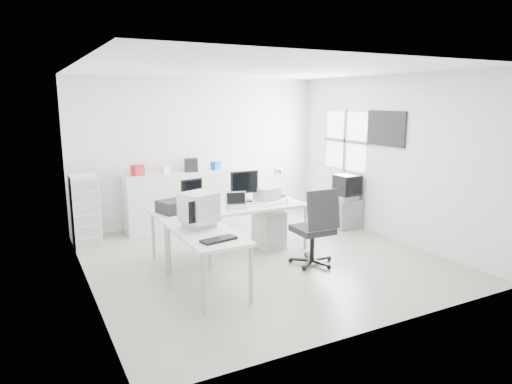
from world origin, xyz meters
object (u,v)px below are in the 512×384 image
drawer_pedestal (269,228)px  crt_monitor (199,212)px  side_desk (207,260)px  office_chair (313,226)px  tv_cabinet (346,213)px  inkjet_printer (176,206)px  filing_cabinet (85,211)px  crt_tv (347,187)px  lcd_monitor_large (244,187)px  laptop (237,201)px  sideboard (182,200)px  main_desk (232,230)px  lcd_monitor_small (192,193)px  laser_printer (267,194)px

drawer_pedestal → crt_monitor: crt_monitor is taller
side_desk → office_chair: bearing=3.9°
drawer_pedestal → tv_cabinet: size_ratio=1.08×
crt_monitor → inkjet_printer: bearing=71.1°
crt_monitor → filing_cabinet: 2.59m
inkjet_printer → crt_tv: size_ratio=1.00×
lcd_monitor_large → inkjet_printer: bearing=-172.0°
laptop → filing_cabinet: 2.56m
drawer_pedestal → office_chair: office_chair is taller
laptop → sideboard: sideboard is taller
inkjet_printer → crt_tv: (3.38, 0.24, -0.06)m
crt_tv → filing_cabinet: 4.64m
sideboard → filing_cabinet: (-1.77, -0.36, 0.07)m
office_chair → crt_monitor: bearing=176.6°
main_desk → laptop: size_ratio=7.14×
office_chair → drawer_pedestal: bearing=99.3°
lcd_monitor_small → filing_cabinet: size_ratio=0.38×
main_desk → sideboard: sideboard is taller
main_desk → side_desk: (-0.85, -1.10, 0.00)m
inkjet_printer → crt_monitor: bearing=-105.4°
filing_cabinet → drawer_pedestal: bearing=-27.7°
lcd_monitor_large → sideboard: size_ratio=0.24×
lcd_monitor_small → crt_monitor: 1.14m
main_desk → tv_cabinet: 2.56m
laptop → main_desk: bearing=131.6°
filing_cabinet → inkjet_printer: bearing=-50.5°
laser_printer → sideboard: sideboard is taller
laptop → lcd_monitor_large: bearing=64.4°
drawer_pedestal → laser_printer: bearing=73.6°
crt_monitor → sideboard: bearing=57.4°
side_desk → inkjet_printer: size_ratio=2.79×
crt_monitor → filing_cabinet: filing_cabinet is taller
lcd_monitor_small → lcd_monitor_large: bearing=-11.0°
office_chair → filing_cabinet: filing_cabinet is taller
main_desk → inkjet_printer: (-0.85, 0.10, 0.46)m
drawer_pedestal → crt_tv: crt_tv is taller
tv_cabinet → crt_tv: 0.50m
lcd_monitor_large → crt_tv: 2.20m
side_desk → laser_printer: 2.13m
main_desk → tv_cabinet: main_desk is taller
main_desk → inkjet_printer: bearing=173.3°
crt_tv → tv_cabinet: bearing=-90.0°
lcd_monitor_large → crt_tv: lcd_monitor_large is taller
lcd_monitor_small → crt_tv: lcd_monitor_small is taller
office_chair → filing_cabinet: size_ratio=0.98×
lcd_monitor_large → laptop: (-0.30, -0.35, -0.14)m
main_desk → crt_monitor: size_ratio=5.76×
lcd_monitor_large → office_chair: 1.39m
sideboard → filing_cabinet: size_ratio=1.77×
laptop → laser_printer: bearing=39.6°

